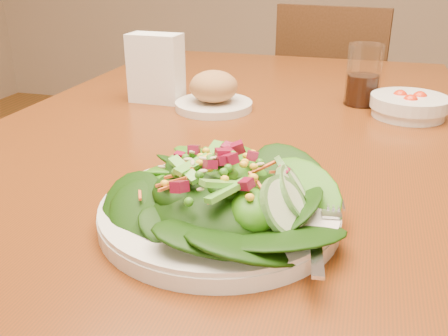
# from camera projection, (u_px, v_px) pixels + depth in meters

# --- Properties ---
(dining_table) EXTENTS (0.90, 1.40, 0.75)m
(dining_table) POSITION_uv_depth(u_px,v_px,m) (235.00, 171.00, 1.00)
(dining_table) COLOR #6A2A0A
(dining_table) RESTS_ON ground_plane
(chair_far) EXTENTS (0.47, 0.47, 0.89)m
(chair_far) POSITION_uv_depth(u_px,v_px,m) (332.00, 115.00, 1.94)
(chair_far) COLOR #452814
(chair_far) RESTS_ON ground_plane
(salad_plate) EXTENTS (0.29, 0.29, 0.08)m
(salad_plate) POSITION_uv_depth(u_px,v_px,m) (227.00, 199.00, 0.59)
(salad_plate) COLOR silver
(salad_plate) RESTS_ON dining_table
(bread_plate) EXTENTS (0.16, 0.16, 0.08)m
(bread_plate) POSITION_uv_depth(u_px,v_px,m) (214.00, 94.00, 1.03)
(bread_plate) COLOR silver
(bread_plate) RESTS_ON dining_table
(tomato_bowl) EXTENTS (0.15, 0.15, 0.05)m
(tomato_bowl) POSITION_uv_depth(u_px,v_px,m) (409.00, 106.00, 0.98)
(tomato_bowl) COLOR silver
(tomato_bowl) RESTS_ON dining_table
(drinking_glass) EXTENTS (0.07, 0.07, 0.13)m
(drinking_glass) POSITION_uv_depth(u_px,v_px,m) (363.00, 79.00, 1.05)
(drinking_glass) COLOR silver
(drinking_glass) RESTS_ON dining_table
(napkin_holder) EXTENTS (0.11, 0.06, 0.14)m
(napkin_holder) POSITION_uv_depth(u_px,v_px,m) (156.00, 66.00, 1.07)
(napkin_holder) COLOR white
(napkin_holder) RESTS_ON dining_table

